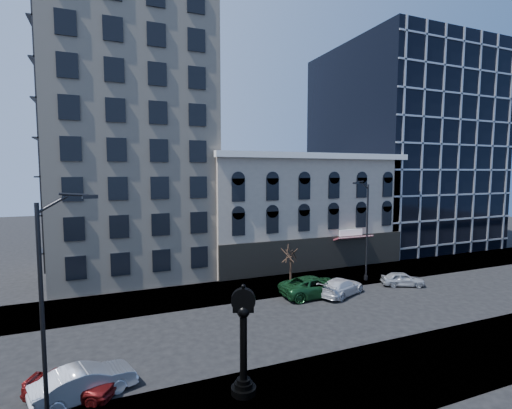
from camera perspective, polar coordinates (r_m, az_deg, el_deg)
name	(u,v)px	position (r m, az deg, el deg)	size (l,w,h in m)	color
ground	(251,329)	(26.24, -0.79, -18.57)	(160.00, 160.00, 0.00)	black
sidewalk_far	(217,292)	(33.31, -5.95, -13.28)	(160.00, 6.00, 0.12)	#9C988E
sidewalk_near	(313,394)	(19.82, 8.71, -26.81)	(160.00, 6.00, 0.12)	#9C988E
cream_tower	(129,87)	(42.30, -18.92, 16.77)	(15.90, 15.40, 42.50)	beige
victorian_row	(297,211)	(43.79, 6.26, -0.93)	(22.60, 11.19, 12.50)	#A79A89
glass_office	(400,149)	(59.58, 21.27, 8.03)	(20.00, 20.15, 28.00)	black
street_clock	(243,345)	(18.41, -1.94, -20.73)	(1.19, 1.19, 5.26)	black
street_lamp_near	(60,248)	(16.71, -27.97, -5.99)	(2.50, 0.76, 9.74)	black
street_lamp_far	(363,204)	(36.12, 16.15, 0.02)	(2.47, 0.93, 9.76)	black
bare_tree_far	(291,250)	(33.89, 5.40, -6.98)	(2.60, 2.60, 4.46)	#322219
car_near_a	(71,384)	(20.90, -26.57, -23.49)	(1.64, 4.07, 1.39)	maroon
car_near_b	(85,382)	(20.70, -24.85, -23.56)	(1.59, 4.55, 1.50)	silver
car_far_a	(315,286)	(32.53, 9.04, -12.33)	(2.79, 6.06, 1.68)	#143F1E
car_far_b	(341,287)	(33.23, 12.98, -12.23)	(2.03, 5.01, 1.45)	silver
car_far_c	(403,279)	(37.45, 21.62, -10.61)	(1.53, 3.80, 1.29)	#A5A8AD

